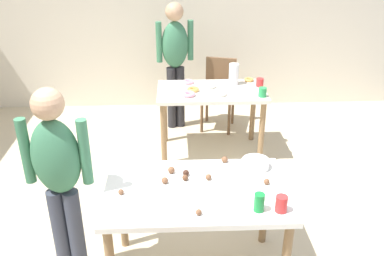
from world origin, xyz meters
name	(u,v)px	position (x,y,z in m)	size (l,w,h in m)	color
wall_back	(175,12)	(0.00, 3.20, 1.30)	(6.40, 0.10, 2.60)	beige
dining_table_near	(196,201)	(0.11, -0.11, 0.65)	(1.24, 0.78, 0.75)	white
dining_table_far	(211,100)	(0.37, 1.76, 0.64)	(1.16, 0.66, 0.75)	silver
chair_far_table	(219,89)	(0.53, 2.44, 0.50)	(0.49, 0.49, 0.87)	brown
person_girl_near	(59,174)	(-0.79, -0.11, 0.89)	(0.45, 0.22, 1.49)	#383D4C
person_adult_far	(175,55)	(-0.01, 2.44, 0.94)	(0.45, 0.26, 1.56)	#28282D
mixing_bowl	(256,163)	(0.56, 0.15, 0.78)	(0.20, 0.20, 0.06)	white
soda_can	(259,202)	(0.49, -0.36, 0.81)	(0.07, 0.07, 0.12)	#198438
fork_near	(222,190)	(0.28, -0.14, 0.75)	(0.17, 0.02, 0.01)	silver
cup_near_0	(281,204)	(0.62, -0.38, 0.80)	(0.07, 0.07, 0.11)	red
cake_ball_0	(186,173)	(0.04, 0.06, 0.77)	(0.05, 0.05, 0.05)	#3D2319
cake_ball_1	(199,212)	(0.11, -0.39, 0.77)	(0.04, 0.04, 0.04)	brown
cake_ball_2	(121,192)	(-0.39, -0.15, 0.77)	(0.04, 0.04, 0.04)	brown
cake_ball_3	(171,170)	(-0.06, 0.10, 0.78)	(0.05, 0.05, 0.05)	brown
cake_ball_4	(225,159)	(0.34, 0.23, 0.77)	(0.05, 0.05, 0.05)	brown
cake_ball_5	(185,177)	(0.04, 0.00, 0.77)	(0.04, 0.04, 0.04)	brown
cake_ball_6	(165,180)	(-0.10, -0.03, 0.77)	(0.05, 0.05, 0.05)	brown
cake_ball_7	(208,177)	(0.20, 0.00, 0.77)	(0.04, 0.04, 0.04)	brown
cake_ball_8	(267,182)	(0.59, -0.07, 0.77)	(0.04, 0.04, 0.04)	brown
pitcher_far	(234,74)	(0.63, 1.92, 0.87)	(0.11, 0.11, 0.23)	white
cup_far_0	(263,92)	(0.88, 1.54, 0.80)	(0.08, 0.08, 0.10)	green
cup_far_1	(260,82)	(0.91, 1.84, 0.80)	(0.08, 0.08, 0.09)	red
donut_far_0	(249,80)	(0.82, 2.02, 0.77)	(0.11, 0.11, 0.03)	gold
donut_far_1	(188,82)	(0.13, 1.97, 0.77)	(0.12, 0.12, 0.03)	pink
donut_far_2	(221,94)	(0.45, 1.59, 0.77)	(0.12, 0.12, 0.04)	white
donut_far_3	(193,89)	(0.17, 1.73, 0.77)	(0.13, 0.13, 0.04)	gold
donut_far_4	(211,86)	(0.37, 1.83, 0.77)	(0.12, 0.12, 0.04)	white
donut_far_5	(189,94)	(0.12, 1.59, 0.77)	(0.14, 0.14, 0.04)	pink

